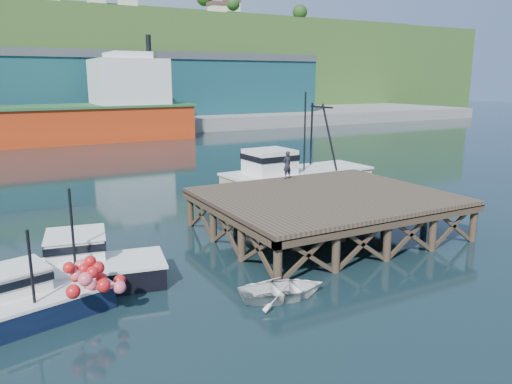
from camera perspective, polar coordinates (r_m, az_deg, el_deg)
ground at (r=24.07m, az=-2.92°, el=-6.57°), size 300.00×300.00×0.00m
wharf at (r=26.12m, az=8.14°, el=-0.69°), size 12.00×10.00×2.62m
far_quay at (r=91.28m, az=-22.57°, el=7.48°), size 160.00×40.00×2.00m
warehouse_mid at (r=86.06m, az=-22.50°, el=10.90°), size 28.00×16.00×9.00m
warehouse_right at (r=94.30m, az=-3.73°, el=11.91°), size 30.00×16.00×9.00m
hillside at (r=120.92m, az=-24.64°, el=13.14°), size 220.00×50.00×22.00m
boat_navy at (r=18.84m, az=-24.71°, el=-11.27°), size 5.69×3.63×3.36m
boat_black at (r=20.93m, az=-19.78°, el=-8.16°), size 7.04×5.85×4.15m
trawler at (r=34.54m, az=4.51°, el=1.91°), size 10.82×4.36×7.12m
dinghy at (r=18.92m, az=3.07°, el=-11.05°), size 3.67×2.94×0.68m
dockworker at (r=29.85m, az=3.57°, el=3.10°), size 0.67×0.51×1.66m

